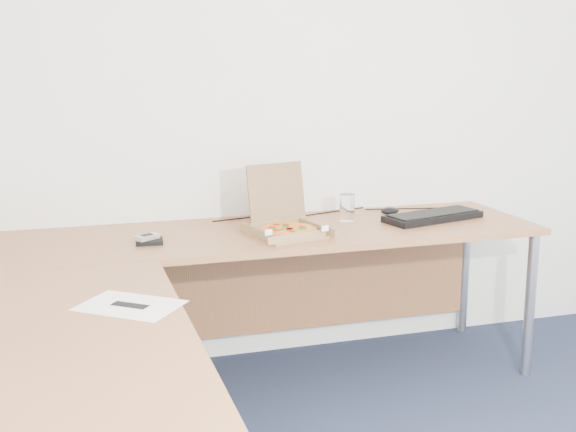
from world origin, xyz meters
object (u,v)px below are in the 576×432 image
object	(u,v)px
desk	(220,268)
pizza_box	(286,226)
drinking_glass	(347,208)
keyboard	(433,217)
wallet	(149,241)

from	to	relation	value
desk	pizza_box	size ratio (longest dim) A/B	7.36
desk	pizza_box	bearing A→B (deg)	42.11
drinking_glass	keyboard	size ratio (longest dim) A/B	0.26
keyboard	pizza_box	bearing A→B (deg)	171.05
pizza_box	wallet	world-z (taller)	pizza_box
desk	pizza_box	world-z (taller)	pizza_box
pizza_box	drinking_glass	world-z (taller)	pizza_box
drinking_glass	wallet	size ratio (longest dim) A/B	1.14
desk	wallet	world-z (taller)	wallet
desk	wallet	bearing A→B (deg)	123.23
drinking_glass	keyboard	world-z (taller)	drinking_glass
pizza_box	wallet	bearing A→B (deg)	164.63
desk	pizza_box	xyz separation A→B (m)	(0.37, 0.34, 0.07)
drinking_glass	keyboard	bearing A→B (deg)	-14.85
wallet	drinking_glass	bearing A→B (deg)	16.35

